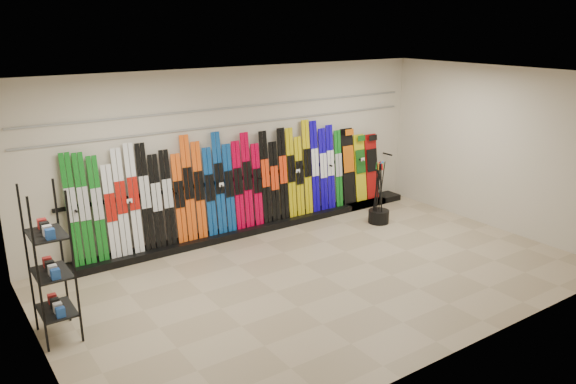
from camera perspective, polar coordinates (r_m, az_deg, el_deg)
floor at (r=8.71m, az=3.68°, el=-8.55°), size 8.00×8.00×0.00m
back_wall at (r=10.19m, az=-4.87°, el=4.17°), size 8.00×0.00×8.00m
left_wall at (r=6.61m, az=-24.61°, el=-4.53°), size 0.00×5.00×5.00m
right_wall at (r=11.05m, az=20.45°, el=4.16°), size 0.00×5.00×5.00m
ceiling at (r=7.90m, az=4.10°, el=11.50°), size 8.00×8.00×0.00m
ski_rack_base at (r=10.53m, az=-3.02°, el=-3.55°), size 8.00×0.40×0.12m
skis at (r=9.96m, az=-6.57°, el=0.58°), size 5.38×0.21×1.83m
snowboards at (r=11.80m, az=7.28°, el=2.56°), size 0.95×0.24×1.55m
accessory_rack at (r=7.33m, az=-22.97°, el=-6.78°), size 0.40×0.60×1.93m
pole_bin at (r=11.01m, az=9.19°, el=-2.46°), size 0.40×0.40×0.25m
ski_poles at (r=10.84m, az=9.18°, el=-0.07°), size 0.24×0.23×1.18m
slatwall_rail_0 at (r=10.08m, az=-4.89°, el=6.92°), size 7.60×0.02×0.03m
slatwall_rail_1 at (r=10.03m, az=-4.93°, el=8.61°), size 7.60×0.02×0.03m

